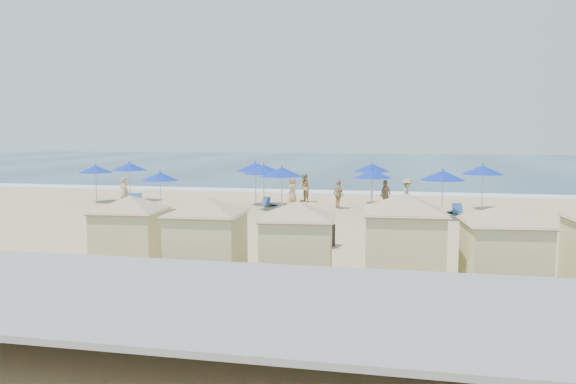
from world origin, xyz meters
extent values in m
plane|color=tan|center=(0.00, 0.00, 0.00)|extent=(160.00, 160.00, 0.00)
cube|color=#0E3050|center=(0.00, 55.00, 0.03)|extent=(160.00, 80.00, 0.06)
cube|color=white|center=(0.00, 15.50, 0.04)|extent=(160.00, 2.50, 0.08)
cube|color=gray|center=(0.00, -13.00, 0.55)|extent=(160.00, 2.20, 1.10)
cube|color=gray|center=(0.00, -16.00, 1.16)|extent=(160.00, 4.00, 0.12)
cube|color=black|center=(2.05, -4.24, 0.43)|extent=(1.06, 1.06, 0.87)
cube|color=beige|center=(-3.32, -9.23, 0.97)|extent=(2.07, 2.07, 1.94)
cube|color=tan|center=(-3.32, -9.23, 1.94)|extent=(2.17, 2.17, 0.08)
pyramid|color=tan|center=(-3.32, -9.23, 2.43)|extent=(4.25, 4.25, 0.49)
cube|color=beige|center=(-0.54, -9.87, 1.01)|extent=(2.13, 2.13, 2.02)
cube|color=tan|center=(-0.54, -9.87, 2.02)|extent=(2.24, 2.24, 0.08)
pyramid|color=tan|center=(-0.54, -9.87, 2.53)|extent=(4.43, 4.43, 0.51)
cube|color=beige|center=(2.18, -9.78, 0.98)|extent=(2.14, 2.14, 1.96)
cube|color=tan|center=(2.18, -9.78, 1.96)|extent=(2.25, 2.25, 0.08)
pyramid|color=tan|center=(2.18, -9.78, 2.45)|extent=(4.28, 4.28, 0.49)
cube|color=beige|center=(5.19, -9.28, 1.07)|extent=(2.27, 2.27, 2.15)
cube|color=tan|center=(5.19, -9.28, 2.15)|extent=(2.38, 2.38, 0.09)
pyramid|color=tan|center=(5.19, -9.28, 2.69)|extent=(4.70, 4.70, 0.54)
cube|color=beige|center=(7.84, -9.70, 1.00)|extent=(2.18, 2.18, 1.99)
cube|color=tan|center=(7.84, -9.70, 1.99)|extent=(2.29, 2.29, 0.08)
pyramid|color=tan|center=(7.84, -9.70, 2.49)|extent=(4.34, 4.34, 0.50)
cylinder|color=#A5A8AD|center=(-13.94, 6.71, 0.98)|extent=(0.05, 0.05, 1.95)
cone|color=#0E289E|center=(-13.94, 6.71, 2.13)|extent=(2.16, 2.16, 0.46)
sphere|color=#0E289E|center=(-13.94, 6.71, 2.42)|extent=(0.08, 0.08, 0.08)
cylinder|color=#A5A8AD|center=(-12.16, 7.77, 1.03)|extent=(0.05, 0.05, 2.06)
cone|color=#0E289E|center=(-12.16, 7.77, 2.25)|extent=(2.28, 2.28, 0.49)
sphere|color=#0E289E|center=(-12.16, 7.77, 2.55)|extent=(0.09, 0.09, 0.09)
cylinder|color=#A5A8AD|center=(-8.05, 3.38, 0.92)|extent=(0.05, 0.05, 1.84)
cone|color=#0E289E|center=(-8.05, 3.38, 2.01)|extent=(2.03, 2.03, 0.44)
sphere|color=#0E289E|center=(-8.05, 3.38, 2.27)|extent=(0.08, 0.08, 0.08)
cylinder|color=#A5A8AD|center=(-3.67, 7.40, 1.07)|extent=(0.06, 0.06, 2.15)
cone|color=#0E289E|center=(-3.67, 7.40, 2.35)|extent=(2.37, 2.37, 0.51)
sphere|color=#0E289E|center=(-3.67, 7.40, 2.66)|extent=(0.09, 0.09, 0.09)
cylinder|color=#A5A8AD|center=(-2.63, 5.31, 1.08)|extent=(0.06, 0.06, 2.16)
cone|color=#0E289E|center=(-2.63, 5.31, 2.35)|extent=(2.38, 2.38, 0.51)
sphere|color=#0E289E|center=(-2.63, 5.31, 2.67)|extent=(0.09, 0.09, 0.09)
cylinder|color=#A5A8AD|center=(-1.35, 4.21, 1.05)|extent=(0.06, 0.06, 2.10)
cone|color=#0E289E|center=(-1.35, 4.21, 2.30)|extent=(2.32, 2.32, 0.50)
sphere|color=#0E289E|center=(-1.35, 4.21, 2.60)|extent=(0.09, 0.09, 0.09)
cylinder|color=#A5A8AD|center=(3.43, 6.14, 0.97)|extent=(0.05, 0.05, 1.95)
cone|color=#0E289E|center=(3.43, 6.14, 2.13)|extent=(2.15, 2.15, 0.46)
sphere|color=#0E289E|center=(3.43, 6.14, 2.41)|extent=(0.08, 0.08, 0.08)
cylinder|color=#A5A8AD|center=(3.19, 9.43, 1.04)|extent=(0.05, 0.05, 2.08)
cone|color=#0E289E|center=(3.19, 9.43, 2.27)|extent=(2.30, 2.30, 0.49)
sphere|color=#0E289E|center=(3.19, 9.43, 2.57)|extent=(0.09, 0.09, 0.09)
cylinder|color=#A5A8AD|center=(9.54, 7.96, 1.06)|extent=(0.06, 0.06, 2.11)
cone|color=#0E289E|center=(9.54, 7.96, 2.31)|extent=(2.33, 2.33, 0.50)
sphere|color=#0E289E|center=(9.54, 7.96, 2.61)|extent=(0.09, 0.09, 0.09)
cylinder|color=#A5A8AD|center=(7.08, 3.82, 1.04)|extent=(0.05, 0.05, 2.07)
cone|color=#0E289E|center=(7.08, 3.82, 2.26)|extent=(2.29, 2.29, 0.49)
sphere|color=#0E289E|center=(7.08, 3.82, 2.56)|extent=(0.09, 0.09, 0.09)
cube|color=#295597|center=(-11.07, 6.45, 0.17)|extent=(0.78, 1.36, 0.35)
cube|color=#295597|center=(-11.15, 5.91, 0.43)|extent=(0.65, 0.43, 0.62)
cube|color=#295597|center=(-10.94, 6.34, 0.17)|extent=(1.04, 1.43, 0.36)
cube|color=#295597|center=(-10.74, 5.83, 0.44)|extent=(0.70, 0.55, 0.63)
cube|color=#295597|center=(-2.70, 7.13, 0.14)|extent=(0.83, 1.17, 0.29)
cube|color=#295597|center=(-2.85, 6.71, 0.36)|extent=(0.57, 0.44, 0.51)
cube|color=#295597|center=(-0.80, 3.06, 0.14)|extent=(0.56, 1.09, 0.29)
cube|color=#295597|center=(-0.83, 2.61, 0.36)|extent=(0.51, 0.32, 0.51)
cube|color=#295597|center=(4.14, 3.88, 0.16)|extent=(0.67, 1.21, 0.32)
cube|color=#295597|center=(4.09, 3.39, 0.39)|extent=(0.58, 0.38, 0.56)
cube|color=#295597|center=(7.82, 6.02, 0.15)|extent=(0.91, 1.26, 0.31)
cube|color=#295597|center=(7.99, 5.58, 0.38)|extent=(0.61, 0.48, 0.55)
imported|color=tan|center=(-11.03, 4.88, 0.90)|extent=(0.77, 0.66, 1.80)
imported|color=tan|center=(-1.03, 9.55, 0.93)|extent=(1.11, 1.14, 1.85)
imported|color=tan|center=(4.14, 6.84, 0.87)|extent=(0.85, 1.10, 1.73)
imported|color=tan|center=(5.36, 7.74, 0.88)|extent=(0.82, 1.23, 1.77)
imported|color=tan|center=(-1.78, 9.41, 0.81)|extent=(0.85, 0.94, 1.62)
imported|color=tan|center=(1.44, 6.95, 0.83)|extent=(0.92, 1.02, 1.67)
camera|label=1|loc=(5.16, -25.43, 4.38)|focal=35.00mm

